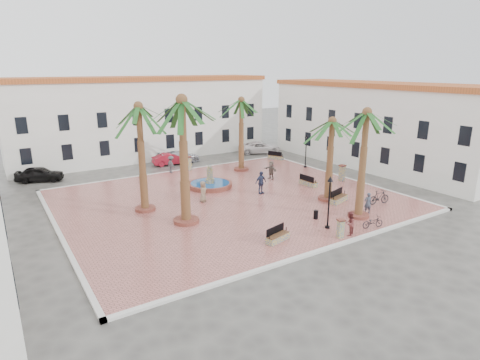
% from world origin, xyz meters
% --- Properties ---
extents(ground, '(120.00, 120.00, 0.00)m').
position_xyz_m(ground, '(0.00, 0.00, 0.00)').
color(ground, '#56544F').
rests_on(ground, ground).
extents(plaza, '(26.00, 22.00, 0.15)m').
position_xyz_m(plaza, '(0.00, 0.00, 0.07)').
color(plaza, '#B9665E').
rests_on(plaza, ground).
extents(kerb_n, '(26.30, 0.30, 0.16)m').
position_xyz_m(kerb_n, '(0.00, 11.00, 0.08)').
color(kerb_n, silver).
rests_on(kerb_n, ground).
extents(kerb_s, '(26.30, 0.30, 0.16)m').
position_xyz_m(kerb_s, '(0.00, -11.00, 0.08)').
color(kerb_s, silver).
rests_on(kerb_s, ground).
extents(kerb_e, '(0.30, 22.30, 0.16)m').
position_xyz_m(kerb_e, '(13.00, 0.00, 0.08)').
color(kerb_e, silver).
rests_on(kerb_e, ground).
extents(kerb_w, '(0.30, 22.30, 0.16)m').
position_xyz_m(kerb_w, '(-13.00, 0.00, 0.08)').
color(kerb_w, silver).
rests_on(kerb_w, ground).
extents(building_north, '(30.40, 7.40, 9.50)m').
position_xyz_m(building_north, '(-0.00, 19.99, 4.77)').
color(building_north, white).
rests_on(building_north, ground).
extents(building_east, '(7.40, 26.40, 9.00)m').
position_xyz_m(building_east, '(19.99, 2.00, 4.52)').
color(building_east, white).
rests_on(building_east, ground).
extents(fountain, '(3.96, 3.96, 2.05)m').
position_xyz_m(fountain, '(0.26, 3.87, 0.43)').
color(fountain, brown).
rests_on(fountain, plaza).
extents(palm_nw, '(4.97, 4.97, 8.10)m').
position_xyz_m(palm_nw, '(-6.76, 1.15, 7.06)').
color(palm_nw, brown).
rests_on(palm_nw, plaza).
extents(palm_sw, '(5.74, 5.74, 8.79)m').
position_xyz_m(palm_sw, '(-5.21, -2.77, 7.58)').
color(palm_sw, brown).
rests_on(palm_sw, plaza).
extents(palm_s, '(4.87, 4.87, 7.84)m').
position_xyz_m(palm_s, '(5.73, -8.47, 6.82)').
color(palm_s, brown).
rests_on(palm_s, plaza).
extents(palm_e, '(4.94, 4.94, 6.75)m').
position_xyz_m(palm_e, '(6.61, -4.47, 5.77)').
color(palm_e, brown).
rests_on(palm_e, plaza).
extents(palm_ne, '(4.99, 4.99, 7.59)m').
position_xyz_m(palm_ne, '(5.93, 7.48, 6.56)').
color(palm_ne, brown).
rests_on(palm_ne, plaza).
extents(bench_s, '(1.87, 0.97, 0.94)m').
position_xyz_m(bench_s, '(-1.77, -8.68, 0.42)').
color(bench_s, gray).
rests_on(bench_s, plaza).
extents(bench_se, '(2.03, 1.12, 1.02)m').
position_xyz_m(bench_se, '(6.92, -5.38, 0.44)').
color(bench_se, gray).
rests_on(bench_se, plaza).
extents(bench_e, '(0.68, 1.90, 0.98)m').
position_xyz_m(bench_e, '(8.00, -0.57, 0.43)').
color(bench_e, gray).
rests_on(bench_e, plaza).
extents(bench_ne, '(1.36, 1.89, 0.97)m').
position_xyz_m(bench_ne, '(12.06, 9.61, 0.42)').
color(bench_ne, gray).
rests_on(bench_ne, plaza).
extents(lamppost_s, '(0.39, 0.39, 3.62)m').
position_xyz_m(lamppost_s, '(2.32, -8.83, 2.60)').
color(lamppost_s, black).
rests_on(lamppost_s, plaza).
extents(lamppost_e, '(0.39, 0.39, 3.60)m').
position_xyz_m(lamppost_e, '(12.40, 4.81, 2.59)').
color(lamppost_e, black).
rests_on(lamppost_e, plaza).
extents(bollard_se, '(0.54, 0.54, 1.24)m').
position_xyz_m(bollard_se, '(1.87, -10.40, 0.79)').
color(bollard_se, gray).
rests_on(bollard_se, plaza).
extents(bollard_n, '(0.60, 0.60, 1.48)m').
position_xyz_m(bollard_n, '(1.29, 10.40, 0.91)').
color(bollard_n, gray).
rests_on(bollard_n, plaza).
extents(bollard_e, '(0.62, 0.62, 1.56)m').
position_xyz_m(bollard_e, '(11.71, -1.12, 0.96)').
color(bollard_e, gray).
rests_on(bollard_e, plaza).
extents(litter_bin, '(0.33, 0.33, 0.64)m').
position_xyz_m(litter_bin, '(2.84, -7.14, 0.47)').
color(litter_bin, black).
rests_on(litter_bin, plaza).
extents(cyclist_a, '(0.68, 0.56, 1.59)m').
position_xyz_m(cyclist_a, '(6.82, -8.33, 0.94)').
color(cyclist_a, '#3B4556').
rests_on(cyclist_a, plaza).
extents(bicycle_a, '(1.62, 0.91, 0.81)m').
position_xyz_m(bicycle_a, '(4.93, -10.40, 0.55)').
color(bicycle_a, black).
rests_on(bicycle_a, plaza).
extents(cyclist_b, '(0.96, 0.89, 1.59)m').
position_xyz_m(cyclist_b, '(2.68, -10.40, 0.95)').
color(cyclist_b, brown).
rests_on(cyclist_b, plaza).
extents(bicycle_b, '(1.92, 0.90, 1.11)m').
position_xyz_m(bicycle_b, '(9.24, -7.42, 0.71)').
color(bicycle_b, black).
rests_on(bicycle_b, plaza).
extents(pedestrian_fountain_a, '(0.98, 0.96, 1.70)m').
position_xyz_m(pedestrian_fountain_a, '(-2.17, 0.51, 1.00)').
color(pedestrian_fountain_a, '#947D62').
rests_on(pedestrian_fountain_a, plaza).
extents(pedestrian_fountain_b, '(1.19, 0.58, 1.96)m').
position_xyz_m(pedestrian_fountain_b, '(2.97, -0.20, 1.13)').
color(pedestrian_fountain_b, navy).
rests_on(pedestrian_fountain_b, plaza).
extents(pedestrian_north, '(0.89, 1.26, 1.76)m').
position_xyz_m(pedestrian_north, '(-0.67, 10.40, 1.03)').
color(pedestrian_north, '#45454A').
rests_on(pedestrian_north, plaza).
extents(pedestrian_east, '(0.72, 1.67, 1.75)m').
position_xyz_m(pedestrian_east, '(6.51, 3.08, 1.02)').
color(pedestrian_east, '#6F6258').
rests_on(pedestrian_east, plaza).
extents(car_black, '(4.61, 3.10, 1.46)m').
position_xyz_m(car_black, '(-12.35, 14.65, 0.73)').
color(car_black, black).
rests_on(car_black, ground).
extents(car_red, '(4.21, 1.88, 1.34)m').
position_xyz_m(car_red, '(0.90, 14.25, 0.67)').
color(car_red, maroon).
rests_on(car_red, ground).
extents(car_silver, '(4.74, 1.97, 1.37)m').
position_xyz_m(car_silver, '(2.12, 14.55, 0.69)').
color(car_silver, silver).
rests_on(car_silver, ground).
extents(car_white, '(5.68, 4.28, 1.43)m').
position_xyz_m(car_white, '(13.00, 14.02, 0.72)').
color(car_white, white).
rests_on(car_white, ground).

